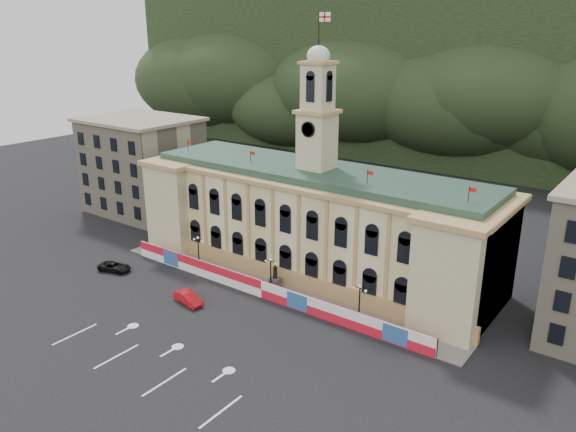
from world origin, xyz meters
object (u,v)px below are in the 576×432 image
Objects in this scene: statue at (275,282)px; black_suv at (115,267)px; lamp_center at (271,272)px; red_sedan at (188,298)px.

statue reaches higher than black_suv.
lamp_center is 25.03m from black_suv.
statue is 0.74× the size of red_sedan.
statue reaches higher than red_sedan.
statue is at bearing -85.31° from black_suv.
red_sedan is at bearing -109.83° from black_suv.
black_suv is at bearing -157.89° from statue.
red_sedan is at bearing -126.52° from lamp_center.
lamp_center is 1.03× the size of red_sedan.
statue is 12.29m from red_sedan.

